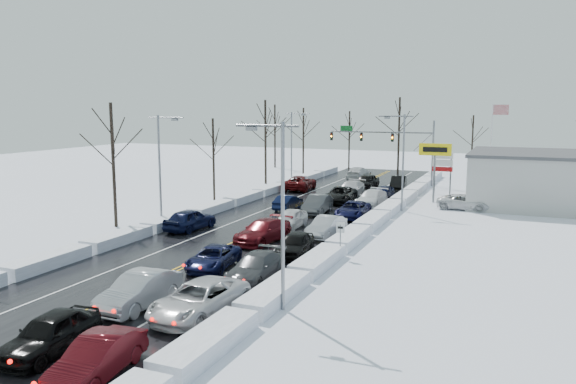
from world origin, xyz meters
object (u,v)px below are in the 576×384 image
at_px(queued_car_0, 51,353).
at_px(oncoming_car_0, 288,209).
at_px(traffic_signal_mast, 392,141).
at_px(tires_plus_sign, 435,154).
at_px(flagpole, 493,138).

relative_size(queued_car_0, oncoming_car_0, 1.11).
bearing_deg(traffic_signal_mast, tires_plus_sign, -59.54).
bearing_deg(oncoming_car_0, tires_plus_sign, -141.47).
bearing_deg(tires_plus_sign, traffic_signal_mast, 120.46).
bearing_deg(tires_plus_sign, oncoming_car_0, -142.00).
bearing_deg(tires_plus_sign, queued_car_0, -101.57).
height_order(tires_plus_sign, oncoming_car_0, tires_plus_sign).
bearing_deg(flagpole, oncoming_car_0, -125.55).
distance_m(queued_car_0, oncoming_car_0, 32.73).
height_order(queued_car_0, oncoming_car_0, queued_car_0).
bearing_deg(queued_car_0, traffic_signal_mast, 83.50).
bearing_deg(traffic_signal_mast, queued_car_0, -91.64).
xyz_separation_m(flagpole, oncoming_car_0, (-16.76, -23.45, -5.93)).
relative_size(traffic_signal_mast, flagpole, 1.33).
xyz_separation_m(flagpole, queued_car_0, (-13.27, -56.00, -5.93)).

